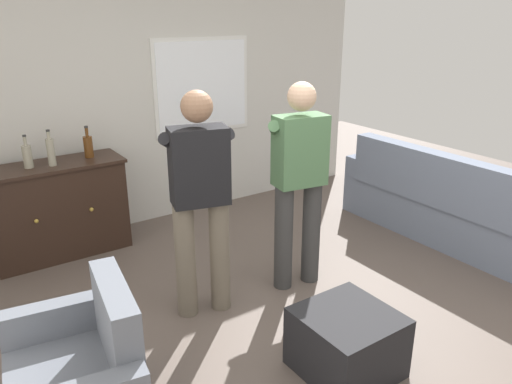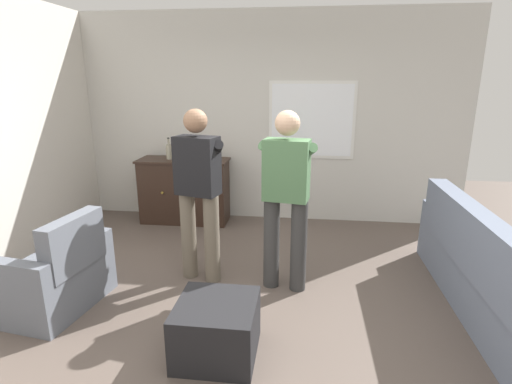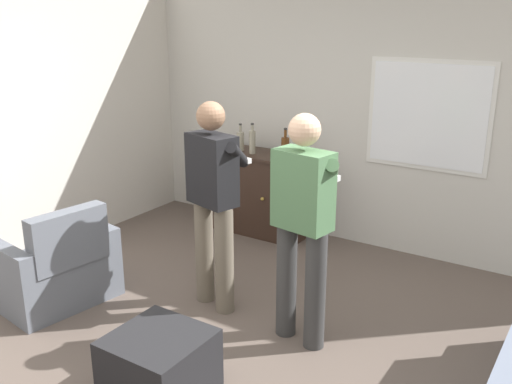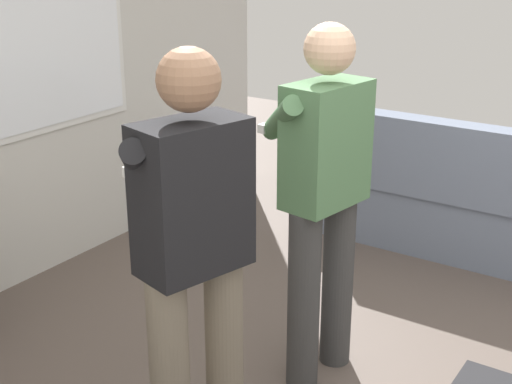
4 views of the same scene
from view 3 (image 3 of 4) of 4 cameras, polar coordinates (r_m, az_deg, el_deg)
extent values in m
plane|color=brown|center=(4.06, -4.09, -17.10)|extent=(10.40, 10.40, 0.00)
cube|color=beige|center=(5.76, 11.85, 8.12)|extent=(5.20, 0.12, 2.80)
cube|color=silver|center=(5.53, 16.84, 7.33)|extent=(1.15, 0.02, 1.02)
cube|color=white|center=(5.52, 16.82, 7.32)|extent=(1.07, 0.03, 0.94)
cube|color=slate|center=(5.06, -19.33, -8.15)|extent=(0.72, 0.72, 0.40)
cube|color=slate|center=(4.68, -18.25, -4.45)|extent=(0.23, 0.65, 0.45)
cube|color=slate|center=(4.87, -23.33, -8.36)|extent=(0.65, 0.21, 0.60)
cube|color=slate|center=(5.19, -15.81, -5.92)|extent=(0.65, 0.21, 0.60)
cube|color=black|center=(6.19, -0.05, -0.13)|extent=(1.18, 0.44, 0.85)
cube|color=black|center=(6.07, -0.05, 3.84)|extent=(1.22, 0.48, 0.03)
sphere|color=#B79338|center=(6.12, -3.11, 0.06)|extent=(0.04, 0.04, 0.04)
sphere|color=#B79338|center=(5.87, 0.63, -0.70)|extent=(0.04, 0.04, 0.04)
cylinder|color=#593314|center=(5.89, 2.94, 4.52)|extent=(0.08, 0.08, 0.20)
cylinder|color=#593314|center=(5.86, 2.96, 5.85)|extent=(0.03, 0.03, 0.08)
cylinder|color=#262626|center=(5.85, 2.97, 6.32)|extent=(0.03, 0.03, 0.02)
cylinder|color=gray|center=(6.00, -0.37, 4.99)|extent=(0.07, 0.07, 0.24)
cylinder|color=gray|center=(5.96, -0.38, 6.43)|extent=(0.03, 0.03, 0.07)
cylinder|color=#262626|center=(5.96, -0.38, 6.81)|extent=(0.03, 0.03, 0.02)
cylinder|color=gray|center=(6.14, -1.56, 5.08)|extent=(0.08, 0.08, 0.20)
cylinder|color=gray|center=(6.11, -1.57, 6.34)|extent=(0.03, 0.03, 0.08)
cylinder|color=#262626|center=(6.11, -1.58, 6.78)|extent=(0.03, 0.03, 0.02)
cube|color=black|center=(3.76, -9.63, -16.71)|extent=(0.57, 0.57, 0.41)
cylinder|color=#6B6051|center=(4.72, -5.19, -5.85)|extent=(0.15, 0.15, 0.88)
cylinder|color=#6B6051|center=(4.53, -3.19, -6.84)|extent=(0.15, 0.15, 0.88)
cube|color=black|center=(4.38, -4.42, 2.24)|extent=(0.44, 0.32, 0.55)
sphere|color=#8C664C|center=(4.29, -4.55, 7.60)|extent=(0.22, 0.22, 0.22)
cylinder|color=black|center=(4.54, -3.74, 4.23)|extent=(0.39, 0.35, 0.29)
cylinder|color=black|center=(4.36, -1.86, 3.72)|extent=(0.24, 0.44, 0.29)
cube|color=white|center=(4.57, -1.25, 3.26)|extent=(0.16, 0.08, 0.04)
cylinder|color=#383838|center=(4.22, 3.07, -8.74)|extent=(0.15, 0.15, 0.88)
cylinder|color=#383838|center=(4.08, 5.94, -9.79)|extent=(0.15, 0.15, 0.88)
cube|color=#4C754C|center=(3.88, 4.73, 0.20)|extent=(0.43, 0.28, 0.55)
sphere|color=#D8AD8C|center=(3.78, 4.88, 6.22)|extent=(0.22, 0.22, 0.22)
cylinder|color=#4C754C|center=(4.04, 4.86, 2.52)|extent=(0.37, 0.37, 0.29)
cylinder|color=#4C754C|center=(3.91, 7.53, 1.92)|extent=(0.28, 0.43, 0.29)
cube|color=white|center=(4.12, 7.45, 1.52)|extent=(0.15, 0.06, 0.04)
camera|label=1|loc=(4.15, -52.31, 9.00)|focal=35.00mm
camera|label=2|loc=(1.64, -61.59, -4.72)|focal=28.00mm
camera|label=4|loc=(4.79, -34.57, 11.25)|focal=50.00mm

